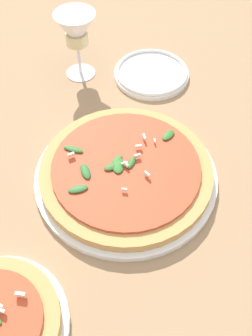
{
  "coord_description": "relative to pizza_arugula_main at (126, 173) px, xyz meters",
  "views": [
    {
      "loc": [
        -0.33,
        0.24,
        0.56
      ],
      "look_at": [
        0.03,
        0.02,
        0.03
      ],
      "focal_mm": 42.0,
      "sensor_mm": 36.0,
      "label": 1
    }
  ],
  "objects": [
    {
      "name": "ground_plane",
      "position": [
        -0.03,
        -0.02,
        -0.02
      ],
      "size": [
        6.0,
        6.0,
        0.0
      ],
      "primitive_type": "plane",
      "color": "#9E7A56"
    },
    {
      "name": "pizza_arugula_main",
      "position": [
        0.0,
        0.0,
        0.0
      ],
      "size": [
        0.32,
        0.32,
        0.05
      ],
      "color": "white",
      "rests_on": "ground_plane"
    },
    {
      "name": "wine_glass",
      "position": [
        0.31,
        -0.07,
        0.09
      ],
      "size": [
        0.09,
        0.09,
        0.14
      ],
      "color": "white",
      "rests_on": "ground_plane"
    },
    {
      "name": "side_plate_white",
      "position": [
        0.21,
        -0.2,
        -0.01
      ],
      "size": [
        0.17,
        0.17,
        0.02
      ],
      "color": "white",
      "rests_on": "ground_plane"
    }
  ]
}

